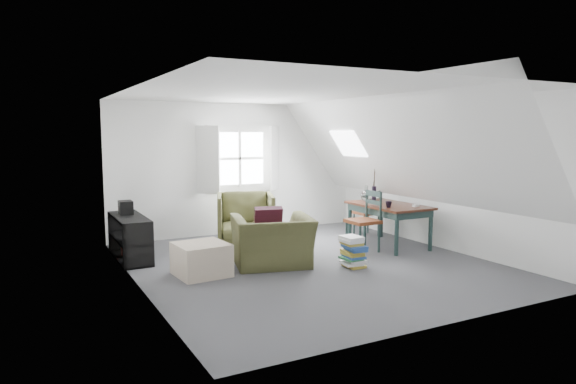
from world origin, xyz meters
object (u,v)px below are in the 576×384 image
armchair_near (273,266)px  dining_table (389,210)px  dining_chair_near (365,220)px  media_shelf (130,240)px  magazine_stack (353,252)px  ottoman (201,259)px  armchair_far (246,244)px  dining_chair_far (367,212)px

armchair_near → dining_table: dining_table is taller
dining_chair_near → media_shelf: bearing=-95.6°
dining_table → magazine_stack: 1.67m
ottoman → media_shelf: size_ratio=0.51×
armchair_far → media_shelf: 2.04m
ottoman → media_shelf: bearing=117.2°
ottoman → armchair_near: bearing=-0.3°
armchair_far → dining_chair_far: dining_chair_far is taller
magazine_stack → dining_table: bearing=33.0°
dining_chair_near → magazine_stack: bearing=-32.3°
armchair_near → armchair_far: (0.24, 1.55, 0.00)m
ottoman → dining_chair_far: dining_chair_far is taller
armchair_far → ottoman: armchair_far is taller
ottoman → dining_chair_far: size_ratio=0.77×
armchair_near → magazine_stack: bearing=163.7°
magazine_stack → dining_chair_near: bearing=44.5°
media_shelf → magazine_stack: 3.39m
ottoman → dining_chair_far: bearing=17.5°
armchair_far → dining_chair_near: dining_chair_near is taller
ottoman → magazine_stack: bearing=-16.3°
dining_chair_far → ottoman: bearing=24.4°
magazine_stack → media_shelf: bearing=145.0°
armchair_far → media_shelf: bearing=-153.3°
media_shelf → dining_chair_near: bearing=-13.8°
armchair_far → dining_table: (2.13, -1.27, 0.63)m
dining_chair_far → dining_table: bearing=83.7°
dining_chair_near → armchair_near: bearing=-72.2°
armchair_near → magazine_stack: size_ratio=2.49×
armchair_near → ottoman: ottoman is taller
armchair_near → dining_chair_far: size_ratio=1.30×
armchair_far → dining_chair_near: (1.52, -1.41, 0.52)m
armchair_far → dining_table: bearing=-10.2°
dining_table → magazine_stack: (-1.36, -0.88, -0.40)m
ottoman → media_shelf: 1.50m
media_shelf → armchair_far: bearing=11.0°
magazine_stack → dining_chair_far: bearing=48.3°
dining_table → armchair_near: bearing=-174.7°
armchair_far → magazine_stack: 2.30m
armchair_near → media_shelf: 2.24m
dining_table → dining_chair_far: size_ratio=1.67×
dining_chair_near → dining_table: bearing=116.3°
armchair_near → magazine_stack: magazine_stack is taller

